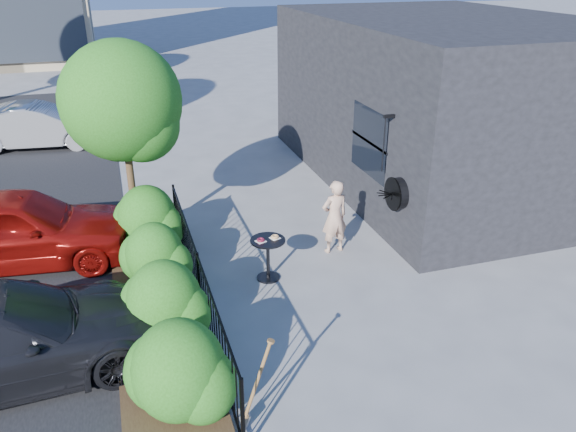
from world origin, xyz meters
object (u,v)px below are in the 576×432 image
object	(u,v)px
car_silver	(38,126)
woman	(334,217)
shovel	(255,388)
car_red	(15,228)
patio_tree	(126,109)
cafe_table	(268,252)

from	to	relation	value
car_silver	woman	bearing A→B (deg)	-138.70
woman	car_silver	bearing A→B (deg)	-63.38
shovel	car_red	world-z (taller)	car_red
woman	car_red	size ratio (longest dim) A/B	0.34
shovel	woman	bearing A→B (deg)	56.50
patio_tree	cafe_table	xyz separation A→B (m)	(2.07, -2.07, -2.22)
cafe_table	patio_tree	bearing A→B (deg)	134.98
patio_tree	shovel	distance (m)	5.88
shovel	car_red	bearing A→B (deg)	121.52
car_red	woman	bearing A→B (deg)	-95.87
woman	car_silver	size ratio (longest dim) A/B	0.37
patio_tree	cafe_table	bearing A→B (deg)	-45.02
woman	car_red	xyz separation A→B (m)	(-5.80, 1.33, -0.01)
woman	car_red	distance (m)	5.95
car_silver	car_red	bearing A→B (deg)	-171.15
woman	shovel	xyz separation A→B (m)	(-2.59, -3.91, -0.19)
cafe_table	shovel	bearing A→B (deg)	-108.23
car_red	car_silver	xyz separation A→B (m)	(-0.21, 7.57, -0.07)
patio_tree	woman	distance (m)	4.35
patio_tree	car_silver	size ratio (longest dim) A/B	0.98
shovel	cafe_table	bearing A→B (deg)	71.77
cafe_table	shovel	xyz separation A→B (m)	(-1.08, -3.29, 0.01)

